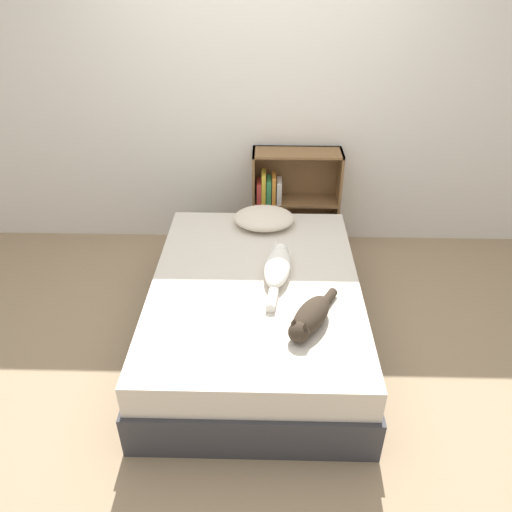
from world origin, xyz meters
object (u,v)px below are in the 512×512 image
(cat_dark, at_px, (310,317))
(cat_light, at_px, (278,266))
(pillow, at_px, (264,218))
(bed, at_px, (255,311))
(bookshelf, at_px, (291,197))

(cat_dark, bearing_deg, cat_light, -132.28)
(pillow, height_order, cat_dark, cat_dark)
(bed, xyz_separation_m, cat_light, (0.14, 0.08, 0.31))
(bed, distance_m, cat_light, 0.35)
(cat_dark, bearing_deg, bed, -114.78)
(bed, bearing_deg, bookshelf, 77.93)
(cat_light, distance_m, bookshelf, 1.22)
(cat_light, relative_size, cat_dark, 1.30)
(pillow, bearing_deg, bookshelf, 67.58)
(bookshelf, bearing_deg, cat_dark, -88.63)
(bed, bearing_deg, pillow, 86.37)
(pillow, xyz_separation_m, cat_dark, (0.27, -1.17, 0.01))
(bed, height_order, pillow, pillow)
(bookshelf, bearing_deg, bed, -102.07)
(bed, relative_size, bookshelf, 2.16)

